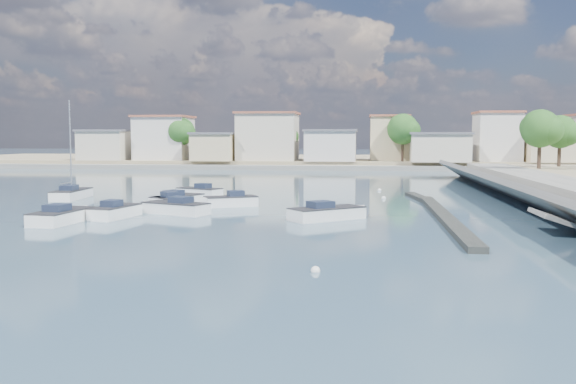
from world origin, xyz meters
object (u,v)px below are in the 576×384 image
(motorboat_c, at_px, (173,208))
(motorboat_h, at_px, (330,214))
(motorboat_g, at_px, (173,204))
(sailboat, at_px, (73,194))
(motorboat_a, at_px, (64,217))
(motorboat_f, at_px, (198,193))
(motorboat_b, at_px, (179,201))
(motorboat_d, at_px, (228,202))
(motorboat_e, at_px, (117,212))

(motorboat_c, bearing_deg, motorboat_h, -8.97)
(motorboat_c, relative_size, motorboat_g, 1.19)
(motorboat_h, bearing_deg, sailboat, 153.71)
(motorboat_a, distance_m, motorboat_h, 17.56)
(motorboat_f, height_order, sailboat, sailboat)
(motorboat_g, distance_m, sailboat, 13.28)
(motorboat_b, height_order, motorboat_c, same)
(motorboat_f, xyz_separation_m, motorboat_g, (0.63, -9.80, 0.00))
(motorboat_b, bearing_deg, sailboat, 158.84)
(motorboat_c, distance_m, motorboat_f, 12.95)
(motorboat_b, bearing_deg, motorboat_c, -78.59)
(motorboat_b, relative_size, sailboat, 0.59)
(motorboat_d, relative_size, motorboat_h, 0.85)
(motorboat_e, bearing_deg, motorboat_d, 50.75)
(motorboat_a, xyz_separation_m, motorboat_h, (17.19, 3.56, -0.00))
(motorboat_f, bearing_deg, motorboat_h, -48.39)
(motorboat_d, xyz_separation_m, motorboat_h, (8.49, -6.79, 0.00))
(motorboat_b, relative_size, motorboat_f, 1.14)
(motorboat_e, height_order, motorboat_f, same)
(motorboat_c, distance_m, sailboat, 15.77)
(motorboat_a, distance_m, motorboat_c, 7.82)
(motorboat_f, bearing_deg, motorboat_b, -86.97)
(motorboat_a, bearing_deg, sailboat, 113.26)
(motorboat_d, bearing_deg, motorboat_a, -130.06)
(motorboat_b, distance_m, motorboat_d, 4.21)
(motorboat_b, xyz_separation_m, motorboat_f, (-0.38, 7.24, 0.00))
(motorboat_d, height_order, motorboat_f, same)
(motorboat_h, bearing_deg, motorboat_b, 149.54)
(motorboat_c, relative_size, motorboat_e, 1.13)
(motorboat_g, height_order, sailboat, sailboat)
(sailboat, bearing_deg, motorboat_c, -39.01)
(motorboat_g, xyz_separation_m, motorboat_h, (12.41, -4.88, -0.00))
(motorboat_c, distance_m, motorboat_h, 11.66)
(motorboat_b, height_order, sailboat, sailboat)
(motorboat_a, xyz_separation_m, sailboat, (-6.58, 15.30, 0.04))
(motorboat_g, bearing_deg, motorboat_f, 93.69)
(motorboat_e, height_order, motorboat_g, same)
(motorboat_d, height_order, sailboat, sailboat)
(sailboat, bearing_deg, motorboat_f, 15.29)
(motorboat_d, bearing_deg, motorboat_g, -153.93)
(motorboat_a, distance_m, sailboat, 16.66)
(motorboat_f, distance_m, motorboat_g, 9.82)
(motorboat_a, height_order, motorboat_e, same)
(motorboat_a, distance_m, motorboat_f, 18.70)
(motorboat_h, bearing_deg, motorboat_d, 141.34)
(motorboat_a, xyz_separation_m, motorboat_e, (2.52, 2.78, -0.00))
(motorboat_e, xyz_separation_m, sailboat, (-9.09, 12.53, 0.04))
(motorboat_a, distance_m, motorboat_e, 3.75)
(motorboat_g, bearing_deg, motorboat_d, 26.07)
(motorboat_b, distance_m, motorboat_h, 14.68)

